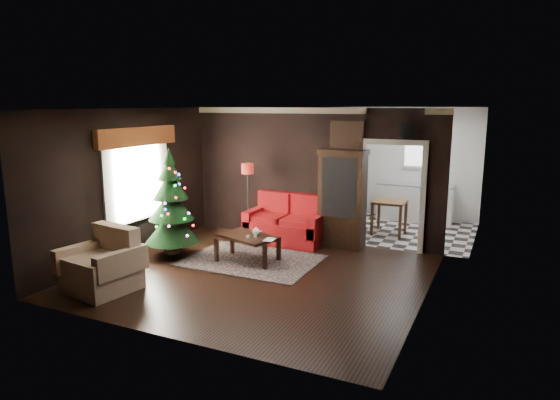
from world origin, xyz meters
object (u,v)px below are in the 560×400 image
at_px(loveseat, 286,219).
at_px(wall_clock, 408,131).
at_px(floor_lamp, 248,202).
at_px(kitchen_table, 389,217).
at_px(coffee_table, 248,248).
at_px(christmas_tree, 171,203).
at_px(armchair, 101,262).
at_px(curio_cabinet, 342,201).
at_px(teapot, 256,231).

xyz_separation_m(loveseat, wall_clock, (2.35, 0.40, 1.88)).
relative_size(floor_lamp, kitchen_table, 2.18).
bearing_deg(loveseat, coffee_table, -94.51).
relative_size(christmas_tree, armchair, 1.92).
distance_m(loveseat, floor_lamp, 0.91).
relative_size(curio_cabinet, kitchen_table, 2.53).
relative_size(loveseat, christmas_tree, 0.87).
distance_m(christmas_tree, kitchen_table, 4.86).
relative_size(armchair, teapot, 6.50).
bearing_deg(loveseat, curio_cabinet, 10.83).
xyz_separation_m(coffee_table, kitchen_table, (1.92, 3.11, 0.12)).
distance_m(curio_cabinet, kitchen_table, 1.67).
height_order(curio_cabinet, teapot, curio_cabinet).
distance_m(loveseat, christmas_tree, 2.44).
height_order(teapot, kitchen_table, kitchen_table).
xyz_separation_m(loveseat, coffee_table, (-0.12, -1.46, -0.24)).
distance_m(curio_cabinet, coffee_table, 2.22).
relative_size(christmas_tree, kitchen_table, 2.59).
relative_size(floor_lamp, armchair, 1.61).
relative_size(floor_lamp, christmas_tree, 0.84).
bearing_deg(teapot, floor_lamp, 124.16).
height_order(curio_cabinet, kitchen_table, curio_cabinet).
distance_m(curio_cabinet, floor_lamp, 2.02).
relative_size(loveseat, floor_lamp, 1.04).
distance_m(teapot, kitchen_table, 3.53).
bearing_deg(teapot, coffee_table, -155.78).
distance_m(christmas_tree, teapot, 1.71).
bearing_deg(loveseat, teapot, -88.88).
distance_m(curio_cabinet, armchair, 4.74).
height_order(curio_cabinet, armchair, curio_cabinet).
relative_size(coffee_table, kitchen_table, 1.45).
height_order(armchair, coffee_table, armchair).
distance_m(floor_lamp, coffee_table, 1.62).
distance_m(coffee_table, wall_clock, 3.75).
xyz_separation_m(loveseat, christmas_tree, (-1.57, -1.79, 0.55)).
bearing_deg(loveseat, armchair, -111.99).
bearing_deg(coffee_table, armchair, -121.66).
height_order(curio_cabinet, wall_clock, wall_clock).
xyz_separation_m(armchair, kitchen_table, (3.29, 5.34, -0.09)).
xyz_separation_m(loveseat, curio_cabinet, (1.15, 0.22, 0.45)).
bearing_deg(wall_clock, christmas_tree, -150.83).
height_order(floor_lamp, armchair, floor_lamp).
xyz_separation_m(loveseat, kitchen_table, (1.80, 1.65, -0.12)).
height_order(armchair, teapot, armchair).
bearing_deg(kitchen_table, christmas_tree, -134.43).
height_order(loveseat, floor_lamp, floor_lamp).
distance_m(armchair, wall_clock, 5.93).
bearing_deg(christmas_tree, wall_clock, 29.17).
xyz_separation_m(christmas_tree, armchair, (0.08, -1.90, -0.59)).
bearing_deg(wall_clock, floor_lamp, -170.58).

